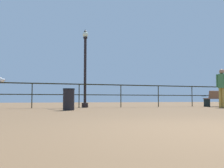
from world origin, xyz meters
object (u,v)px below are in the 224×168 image
bench_near_left (220,98)px  seagull_on_rail (2,80)px  lamppost_center (85,68)px  trash_bin (69,99)px  person_at_railing (222,85)px

bench_near_left → seagull_on_rail: 10.87m
bench_near_left → lamppost_center: size_ratio=0.45×
seagull_on_rail → lamppost_center: bearing=2.8°
lamppost_center → trash_bin: 3.46m
bench_near_left → trash_bin: (-8.42, -1.85, -0.08)m
lamppost_center → person_at_railing: size_ratio=2.06×
lamppost_center → person_at_railing: (6.09, -2.31, -0.83)m
person_at_railing → lamppost_center: bearing=159.3°
lamppost_center → seagull_on_rail: 3.73m
lamppost_center → seagull_on_rail: lamppost_center is taller
bench_near_left → trash_bin: bearing=-167.6°
bench_near_left → person_at_railing: person_at_railing is taller
person_at_railing → seagull_on_rail: size_ratio=4.80×
lamppost_center → trash_bin: bearing=-114.0°
person_at_railing → seagull_on_rail: bearing=167.7°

